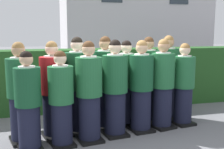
# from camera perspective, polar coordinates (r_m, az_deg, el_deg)

# --- Properties ---
(ground_plane) EXTENTS (60.00, 60.00, 0.00)m
(ground_plane) POSITION_cam_1_polar(r_m,az_deg,el_deg) (5.10, 0.67, -12.13)
(ground_plane) COLOR slate
(student_front_row_0) EXTENTS (0.43, 0.50, 1.53)m
(student_front_row_0) POSITION_cam_1_polar(r_m,az_deg,el_deg) (4.47, -16.54, -5.74)
(student_front_row_0) COLOR black
(student_front_row_0) RESTS_ON ground
(student_front_row_1) EXTENTS (0.44, 0.52, 1.52)m
(student_front_row_1) POSITION_cam_1_polar(r_m,az_deg,el_deg) (4.52, -10.22, -5.37)
(student_front_row_1) COLOR black
(student_front_row_1) RESTS_ON ground
(student_front_row_2) EXTENTS (0.45, 0.53, 1.67)m
(student_front_row_2) POSITION_cam_1_polar(r_m,az_deg,el_deg) (4.65, -4.66, -3.97)
(student_front_row_2) COLOR black
(student_front_row_2) RESTS_ON ground
(student_front_row_3) EXTENTS (0.44, 0.55, 1.68)m
(student_front_row_3) POSITION_cam_1_polar(r_m,az_deg,el_deg) (4.89, 0.54, -3.24)
(student_front_row_3) COLOR black
(student_front_row_3) RESTS_ON ground
(student_front_row_4) EXTENTS (0.44, 0.55, 1.66)m
(student_front_row_4) POSITION_cam_1_polar(r_m,az_deg,el_deg) (5.14, 5.90, -2.79)
(student_front_row_4) COLOR black
(student_front_row_4) RESTS_ON ground
(student_front_row_5) EXTENTS (0.49, 0.56, 1.68)m
(student_front_row_5) POSITION_cam_1_polar(r_m,az_deg,el_deg) (5.38, 10.16, -2.26)
(student_front_row_5) COLOR black
(student_front_row_5) RESTS_ON ground
(student_front_row_6) EXTENTS (0.43, 0.53, 1.59)m
(student_front_row_6) POSITION_cam_1_polar(r_m,az_deg,el_deg) (5.66, 14.24, -2.30)
(student_front_row_6) COLOR black
(student_front_row_6) RESTS_ON ground
(student_rear_row_0) EXTENTS (0.48, 0.55, 1.65)m
(student_rear_row_0) POSITION_cam_1_polar(r_m,az_deg,el_deg) (4.84, -17.98, -3.97)
(student_rear_row_0) COLOR black
(student_rear_row_0) RESTS_ON ground
(student_in_red_blazer) EXTENTS (0.48, 0.56, 1.66)m
(student_in_red_blazer) POSITION_cam_1_polar(r_m,az_deg,el_deg) (4.93, -11.83, -3.46)
(student_in_red_blazer) COLOR black
(student_in_red_blazer) RESTS_ON ground
(student_rear_row_2) EXTENTS (0.51, 0.58, 1.72)m
(student_rear_row_2) POSITION_cam_1_polar(r_m,az_deg,el_deg) (5.09, -6.93, -2.58)
(student_rear_row_2) COLOR black
(student_rear_row_2) RESTS_ON ground
(student_rear_row_3) EXTENTS (0.50, 0.58, 1.73)m
(student_rear_row_3) POSITION_cam_1_polar(r_m,az_deg,el_deg) (5.29, -1.37, -2.06)
(student_rear_row_3) COLOR black
(student_rear_row_3) RESTS_ON ground
(student_rear_row_4) EXTENTS (0.44, 0.54, 1.64)m
(student_rear_row_4) POSITION_cam_1_polar(r_m,az_deg,el_deg) (5.47, 2.86, -2.13)
(student_rear_row_4) COLOR black
(student_rear_row_4) RESTS_ON ground
(student_rear_row_5) EXTENTS (0.51, 0.58, 1.71)m
(student_rear_row_5) POSITION_cam_1_polar(r_m,az_deg,el_deg) (5.76, 7.28, -1.33)
(student_rear_row_5) COLOR black
(student_rear_row_5) RESTS_ON ground
(student_rear_row_6) EXTENTS (0.46, 0.54, 1.73)m
(student_rear_row_6) POSITION_cam_1_polar(r_m,az_deg,el_deg) (6.03, 11.16, -0.85)
(student_rear_row_6) COLOR black
(student_rear_row_6) RESTS_ON ground
(hedge) EXTENTS (8.79, 0.70, 1.40)m
(hedge) POSITION_cam_1_polar(r_m,az_deg,el_deg) (6.71, -3.69, -0.83)
(hedge) COLOR #214C1E
(hedge) RESTS_ON ground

